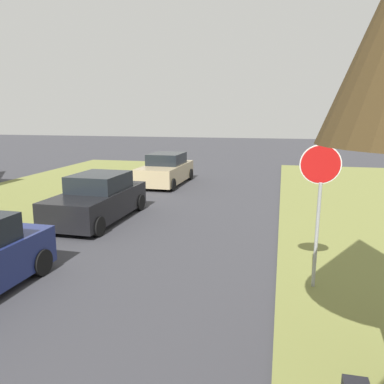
{
  "coord_description": "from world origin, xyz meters",
  "views": [
    {
      "loc": [
        3.6,
        2.15,
        3.61
      ],
      "look_at": [
        1.48,
        11.44,
        1.69
      ],
      "focal_mm": 36.93,
      "sensor_mm": 36.0,
      "label": 1
    }
  ],
  "objects": [
    {
      "name": "parked_sedan_black",
      "position": [
        -2.44,
        14.21,
        0.72
      ],
      "size": [
        2.04,
        4.45,
        1.57
      ],
      "color": "black",
      "rests_on": "ground"
    },
    {
      "name": "parked_sedan_tan",
      "position": [
        -2.17,
        21.35,
        0.72
      ],
      "size": [
        2.04,
        4.45,
        1.57
      ],
      "color": "tan",
      "rests_on": "ground"
    },
    {
      "name": "stop_sign_far",
      "position": [
        4.35,
        10.22,
        2.19
      ],
      "size": [
        0.81,
        0.38,
        2.96
      ],
      "color": "#9EA0A5",
      "rests_on": "grass_verge_right"
    }
  ]
}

